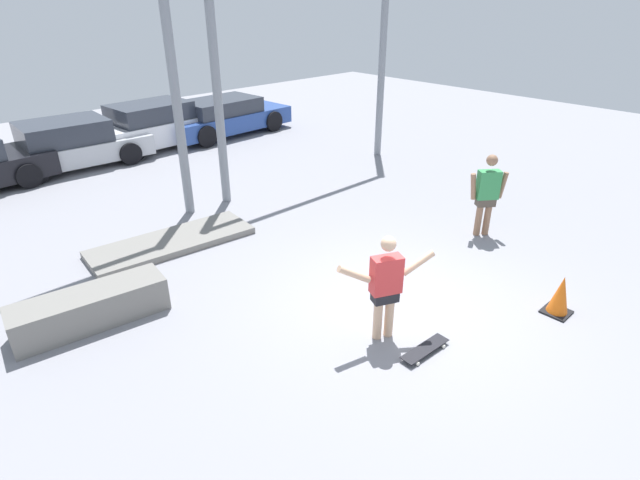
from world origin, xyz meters
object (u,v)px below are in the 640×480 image
Objects in this scene: traffic_cone at (560,295)px; parked_car_blue at (224,117)px; skateboard at (425,349)px; skateboarder at (386,284)px; manual_pad at (172,242)px; parked_car_white at (155,126)px; grind_box at (91,308)px; parked_car_silver at (71,145)px; bystander at (487,192)px.

parked_car_blue is at bearing 79.67° from traffic_cone.
parked_car_blue reaches higher than skateboard.
manual_pad is at bearing 124.10° from skateboarder.
skateboard is at bearing -104.15° from parked_car_white.
manual_pad is at bearing 35.51° from grind_box.
traffic_cone is (0.15, -12.82, -0.36)m from parked_car_white.
parked_car_white is at bearing 6.81° from parked_car_silver.
parked_car_white is (2.29, 11.33, -0.21)m from skateboarder.
skateboard is at bearing 56.91° from bystander.
parked_car_blue is at bearing 71.50° from skateboard.
manual_pad is 1.86× the size of bystander.
parked_car_silver is at bearing 72.13° from grind_box.
bystander is (4.88, -3.93, 0.86)m from manual_pad.
parked_car_white is at bearing 57.22° from grind_box.
parked_car_silver is at bearing 86.29° from manual_pad.
skateboarder is 12.10m from parked_car_blue.
bystander reaches higher than skateboarder.
bystander is at bearing -38.91° from manual_pad.
grind_box is 0.47× the size of parked_car_blue.
grind_box is at bearing -105.31° from parked_car_silver.
skateboarder is 0.51× the size of manual_pad.
manual_pad reaches higher than skateboard.
parked_car_blue is (5.12, -0.00, -0.02)m from parked_car_silver.
skateboard is 12.19m from parked_car_white.
bystander is (3.94, 1.46, 0.86)m from skateboard.
traffic_cone is at bearing -93.34° from parked_car_white.
parked_car_blue is at bearing 91.53° from skateboarder.
skateboarder is 0.38× the size of parked_car_white.
skateboarder reaches higher than grind_box.
skateboarder is at bearing -47.69° from grind_box.
manual_pad is at bearing -119.10° from parked_car_white.
manual_pad is at bearing -91.15° from parked_car_silver.
traffic_cone is (2.29, -0.84, 0.25)m from skateboard.
bystander is (1.79, -10.52, 0.25)m from parked_car_white.
manual_pad is 0.68× the size of parked_car_blue.
skateboard is 4.29m from bystander.
skateboarder is 0.35× the size of parked_car_blue.
skateboard is 1.28× the size of traffic_cone.
skateboarder is 2.91m from traffic_cone.
traffic_cone reaches higher than manual_pad.
grind_box is 2.63m from manual_pad.
manual_pad is 6.43m from parked_car_silver.
grind_box is at bearing 156.89° from skateboarder.
parked_car_white is at bearing 103.15° from skateboarder.
parked_car_blue reaches higher than grind_box.
traffic_cone is at bearing -41.25° from grind_box.
traffic_cone is at bearing 90.99° from bystander.
grind_box is 3.36× the size of traffic_cone.
skateboarder is 0.95× the size of bystander.
bystander is at bearing 35.82° from skateboarder.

